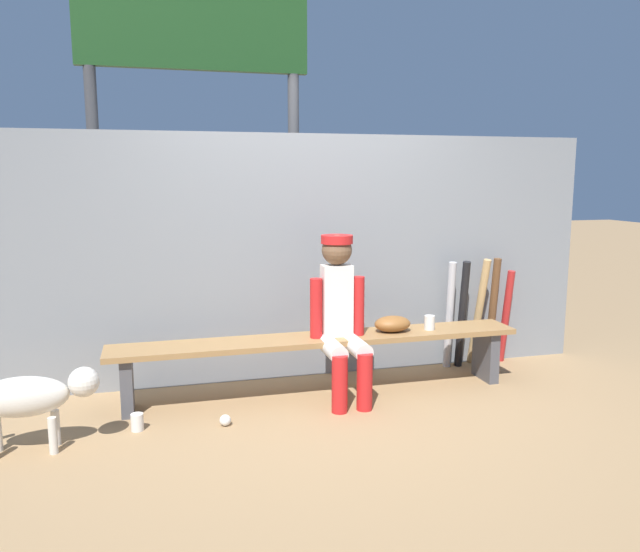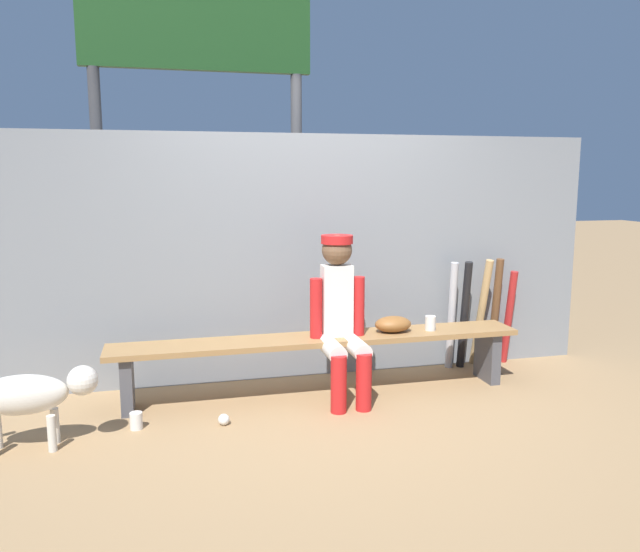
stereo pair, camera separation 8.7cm
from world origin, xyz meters
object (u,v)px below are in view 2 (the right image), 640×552
object	(u,v)px
bat_aluminum_silver	(452,316)
cup_on_bench	(430,323)
baseball_glove	(393,324)
bat_aluminum_black	(464,315)
dugout_bench	(320,348)
bat_wood_dark	(495,312)
bat_wood_tan	(481,313)
cup_on_ground	(136,421)
scoreboard	(206,75)
dog	(32,395)
baseball	(224,419)
player_seated	(341,312)
bat_aluminum_red	(509,317)

from	to	relation	value
bat_aluminum_silver	cup_on_bench	xyz separation A→B (m)	(-0.35, -0.36, 0.04)
baseball_glove	bat_aluminum_black	distance (m)	0.81
dugout_bench	bat_wood_dark	world-z (taller)	bat_wood_dark
bat_wood_tan	cup_on_ground	size ratio (longest dim) A/B	8.47
dugout_bench	bat_aluminum_silver	xyz separation A→B (m)	(1.21, 0.34, 0.10)
scoreboard	dog	distance (m)	3.06
dugout_bench	baseball	world-z (taller)	dugout_bench
bat_aluminum_black	bat_wood_tan	bearing A→B (deg)	11.60
player_seated	bat_aluminum_black	world-z (taller)	player_seated
player_seated	baseball_glove	xyz separation A→B (m)	(0.44, 0.11, -0.14)
bat_wood_tan	bat_wood_dark	world-z (taller)	bat_wood_tan
dugout_bench	dog	size ratio (longest dim) A/B	3.59
baseball_glove	bat_aluminum_black	world-z (taller)	bat_aluminum_black
bat_wood_dark	scoreboard	world-z (taller)	scoreboard
baseball_glove	cup_on_bench	distance (m)	0.30
player_seated	bat_aluminum_silver	size ratio (longest dim) A/B	1.31
player_seated	bat_aluminum_silver	bearing A→B (deg)	22.33
bat_aluminum_red	cup_on_ground	bearing A→B (deg)	-167.00
dog	dugout_bench	bearing A→B (deg)	15.03
bat_wood_dark	bat_aluminum_red	xyz separation A→B (m)	(0.14, 0.01, -0.06)
bat_wood_tan	bat_aluminum_red	distance (m)	0.28
scoreboard	cup_on_bench	bearing A→B (deg)	-41.46
baseball	dog	distance (m)	1.16
player_seated	dugout_bench	bearing A→B (deg)	139.72
bat_wood_dark	baseball	size ratio (longest dim) A/B	12.46
dugout_bench	baseball	bearing A→B (deg)	-151.18
bat_wood_tan	player_seated	bearing A→B (deg)	-161.57
bat_aluminum_silver	baseball	world-z (taller)	bat_aluminum_silver
bat_aluminum_silver	dog	distance (m)	3.20
bat_wood_tan	bat_wood_dark	bearing A→B (deg)	1.92
bat_aluminum_silver	baseball	xyz separation A→B (m)	(-1.96, -0.75, -0.42)
dugout_bench	bat_wood_dark	size ratio (longest dim) A/B	3.29
baseball_glove	cup_on_ground	size ratio (longest dim) A/B	2.55
dugout_bench	bat_aluminum_black	distance (m)	1.35
bat_wood_tan	cup_on_bench	size ratio (longest dim) A/B	8.47
baseball	dog	xyz separation A→B (m)	(-1.12, -0.09, 0.30)
bat_aluminum_red	cup_on_ground	distance (m)	3.16
bat_aluminum_silver	scoreboard	distance (m)	2.93
bat_aluminum_black	cup_on_bench	world-z (taller)	bat_aluminum_black
bat_aluminum_black	bat_wood_dark	distance (m)	0.31
baseball	scoreboard	bearing A→B (deg)	87.60
baseball_glove	bat_aluminum_silver	world-z (taller)	bat_aluminum_silver
bat_aluminum_red	baseball	xyz separation A→B (m)	(-2.51, -0.78, -0.37)
bat_aluminum_red	dog	xyz separation A→B (m)	(-3.63, -0.87, -0.07)
player_seated	dog	xyz separation A→B (m)	(-2.00, -0.39, -0.30)
dugout_bench	bat_aluminum_red	distance (m)	1.80
baseball	cup_on_bench	xyz separation A→B (m)	(1.61, 0.39, 0.46)
bat_aluminum_red	player_seated	bearing A→B (deg)	-163.92
bat_wood_tan	scoreboard	world-z (taller)	scoreboard
bat_aluminum_silver	scoreboard	bearing A→B (deg)	152.04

